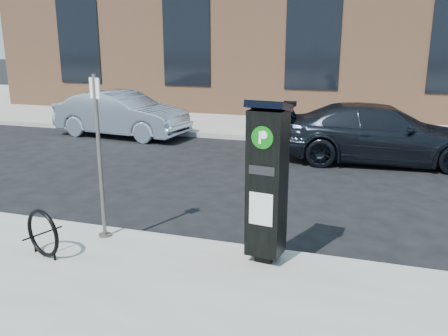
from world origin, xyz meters
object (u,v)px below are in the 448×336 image
at_px(car_silver, 121,114).
at_px(parking_kiosk, 267,181).
at_px(bike_rack, 43,233).
at_px(sign_pole, 100,159).
at_px(car_dark, 380,134).

bearing_deg(car_silver, parking_kiosk, -133.56).
xyz_separation_m(bike_rack, car_silver, (-3.64, 8.57, 0.25)).
relative_size(sign_pole, car_silver, 0.55).
xyz_separation_m(bike_rack, car_dark, (4.39, 7.57, 0.26)).
bearing_deg(sign_pole, parking_kiosk, 19.72).
relative_size(bike_rack, car_dark, 0.13).
height_order(sign_pole, bike_rack, sign_pole).
relative_size(parking_kiosk, car_dark, 0.43).
bearing_deg(sign_pole, car_silver, 138.73).
height_order(bike_rack, car_silver, car_silver).
relative_size(bike_rack, car_silver, 0.15).
relative_size(sign_pole, bike_rack, 3.56).
xyz_separation_m(sign_pole, car_silver, (-4.06, 7.70, -0.63)).
distance_m(parking_kiosk, car_silver, 10.19).
distance_m(sign_pole, bike_rack, 1.31).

